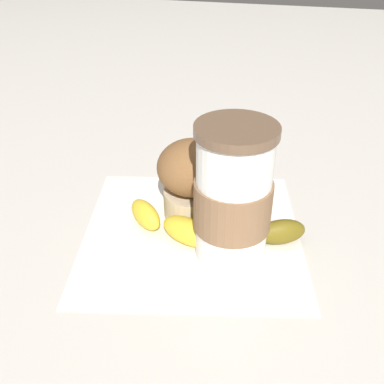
# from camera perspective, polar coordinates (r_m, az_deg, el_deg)

# --- Properties ---
(ground_plane) EXTENTS (3.00, 3.00, 0.00)m
(ground_plane) POSITION_cam_1_polar(r_m,az_deg,el_deg) (0.54, -0.00, -5.20)
(ground_plane) COLOR beige
(paper_napkin) EXTENTS (0.30, 0.30, 0.00)m
(paper_napkin) POSITION_cam_1_polar(r_m,az_deg,el_deg) (0.54, -0.00, -5.14)
(paper_napkin) COLOR white
(paper_napkin) RESTS_ON ground_plane
(coffee_cup) EXTENTS (0.08, 0.08, 0.15)m
(coffee_cup) POSITION_cam_1_polar(r_m,az_deg,el_deg) (0.47, 5.23, -0.55)
(coffee_cup) COLOR white
(coffee_cup) RESTS_ON paper_napkin
(muffin) EXTENTS (0.09, 0.09, 0.10)m
(muffin) POSITION_cam_1_polar(r_m,az_deg,el_deg) (0.54, 0.06, 1.92)
(muffin) COLOR beige
(muffin) RESTS_ON paper_napkin
(banana) EXTENTS (0.22, 0.07, 0.03)m
(banana) POSITION_cam_1_polar(r_m,az_deg,el_deg) (0.52, 2.25, -4.75)
(banana) COLOR gold
(banana) RESTS_ON paper_napkin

